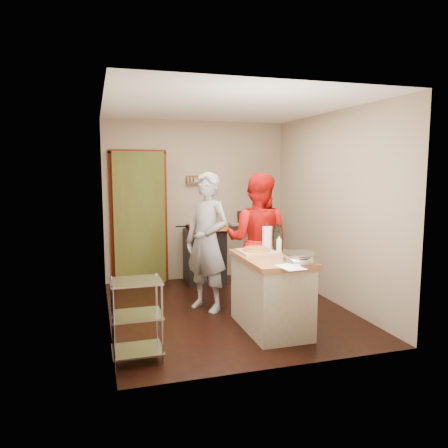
% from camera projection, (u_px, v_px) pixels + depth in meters
% --- Properties ---
extents(floor, '(3.50, 3.50, 0.00)m').
position_uv_depth(floor, '(227.00, 309.00, 5.73)').
color(floor, black).
rests_on(floor, ground).
extents(back_wall, '(3.00, 0.44, 2.60)m').
position_uv_depth(back_wall, '(158.00, 212.00, 7.09)').
color(back_wall, gray).
rests_on(back_wall, ground).
extents(left_wall, '(0.04, 3.50, 2.60)m').
position_uv_depth(left_wall, '(106.00, 214.00, 5.13)').
color(left_wall, gray).
rests_on(left_wall, ground).
extents(right_wall, '(0.04, 3.50, 2.60)m').
position_uv_depth(right_wall, '(332.00, 208.00, 5.99)').
color(right_wall, gray).
rests_on(right_wall, ground).
extents(ceiling, '(3.00, 3.50, 0.02)m').
position_uv_depth(ceiling, '(228.00, 106.00, 5.39)').
color(ceiling, white).
rests_on(ceiling, back_wall).
extents(stove, '(0.60, 0.63, 1.00)m').
position_uv_depth(stove, '(204.00, 255.00, 7.04)').
color(stove, black).
rests_on(stove, ground).
extents(wire_shelving, '(0.48, 0.40, 0.80)m').
position_uv_depth(wire_shelving, '(137.00, 316.00, 4.17)').
color(wire_shelving, silver).
rests_on(wire_shelving, ground).
extents(island, '(0.67, 1.29, 1.16)m').
position_uv_depth(island, '(271.00, 290.00, 4.98)').
color(island, beige).
rests_on(island, ground).
extents(person_stripe, '(0.73, 0.78, 1.79)m').
position_uv_depth(person_stripe, '(207.00, 242.00, 5.62)').
color(person_stripe, '#B6B6BB').
rests_on(person_stripe, ground).
extents(person_red, '(1.09, 1.03, 1.78)m').
position_uv_depth(person_red, '(257.00, 241.00, 5.78)').
color(person_red, red).
rests_on(person_red, ground).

